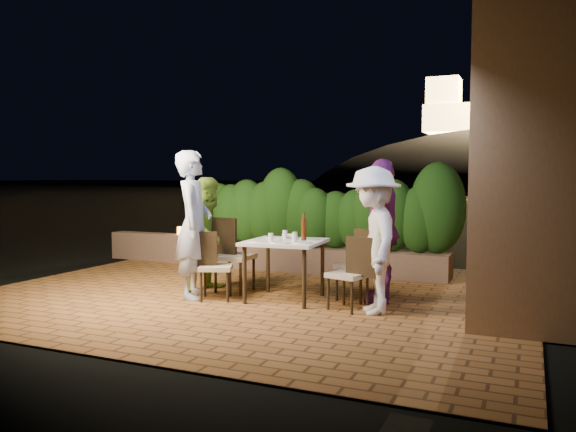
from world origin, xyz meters
The scene contains 32 objects.
ground centered at (0.00, 0.00, -0.02)m, with size 400.00×400.00×0.00m, color black.
terrace_floor centered at (0.00, 0.50, -0.07)m, with size 7.00×6.00×0.15m, color #925E2E.
building_wall centered at (3.60, 2.00, 2.50)m, with size 1.60×5.00×5.00m, color brown.
window_pane centered at (2.82, 1.50, 2.00)m, with size 0.08×1.00×1.40m, color black.
window_frame centered at (2.81, 1.50, 2.00)m, with size 0.06×1.15×1.55m, color black.
planter centered at (0.20, 2.30, 0.20)m, with size 4.20×0.55×0.40m, color brown.
hedge centered at (0.20, 2.30, 0.95)m, with size 4.00×0.70×1.10m, color #173D10, non-canonical shape.
parapet centered at (-2.80, 2.30, 0.25)m, with size 2.20×0.30×0.50m, color brown.
hill centered at (2.00, 60.00, -4.00)m, with size 52.00×40.00×22.00m, color black.
fortress centered at (2.00, 60.00, 10.50)m, with size 26.00×8.00×8.00m, color #FFCC7A, non-canonical shape.
dining_table centered at (0.55, 0.19, 0.38)m, with size 0.92×0.92×0.75m, color white, non-canonical shape.
plate_nw centered at (0.32, -0.08, 0.76)m, with size 0.21×0.21×0.01m, color white.
plate_sw centered at (0.28, 0.41, 0.76)m, with size 0.23×0.23×0.01m, color white.
plate_ne centered at (0.88, -0.01, 0.76)m, with size 0.22×0.22×0.01m, color white.
plate_se centered at (0.81, 0.40, 0.76)m, with size 0.24×0.24×0.01m, color white.
plate_centre centered at (0.59, 0.16, 0.76)m, with size 0.20×0.20×0.01m, color white.
plate_front centered at (0.62, -0.09, 0.76)m, with size 0.23×0.23×0.01m, color white.
glass_nw centered at (0.45, 0.00, 0.80)m, with size 0.06×0.06×0.11m, color silver.
glass_sw centered at (0.47, 0.38, 0.80)m, with size 0.06×0.06×0.11m, color silver.
glass_ne centered at (0.72, 0.11, 0.81)m, with size 0.07×0.07×0.11m, color silver.
glass_se centered at (0.63, 0.33, 0.80)m, with size 0.06×0.06×0.10m, color silver.
beer_bottle centered at (0.77, 0.29, 0.92)m, with size 0.07×0.07×0.34m, color #481F0C, non-canonical shape.
bowl centered at (0.48, 0.47, 0.77)m, with size 0.19×0.19×0.05m, color white.
chair_left_front centered at (-0.25, -0.15, 0.43)m, with size 0.40×0.40×0.86m, color black, non-canonical shape.
chair_left_back centered at (-0.27, 0.39, 0.50)m, with size 0.46×0.46×0.99m, color black, non-canonical shape.
chair_right_front centered at (1.44, 0.00, 0.43)m, with size 0.40×0.40×0.86m, color black, non-canonical shape.
chair_right_back centered at (1.38, 0.52, 0.45)m, with size 0.42×0.42×0.90m, color black, non-canonical shape.
diner_blue centered at (-0.56, -0.16, 0.94)m, with size 0.68×0.45×1.88m, color #ADBDDF.
diner_green centered at (-0.64, 0.37, 0.77)m, with size 0.75×0.58×1.54m, color #85B739.
diner_white centered at (1.74, -0.04, 0.83)m, with size 1.07×0.62×1.66m, color white.
diner_purple centered at (1.69, 0.58, 0.88)m, with size 1.04×0.43×1.77m, color #78297C.
parapet_lamp centered at (-2.46, 2.30, 0.57)m, with size 0.10×0.10×0.14m, color orange.
Camera 1 is at (3.37, -6.18, 1.54)m, focal length 35.00 mm.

